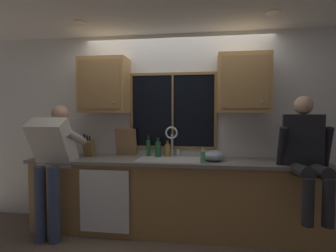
% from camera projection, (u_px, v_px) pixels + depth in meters
% --- Properties ---
extents(back_wall, '(5.97, 0.12, 2.55)m').
position_uv_depth(back_wall, '(177.00, 129.00, 3.62)').
color(back_wall, silver).
rests_on(back_wall, floor).
extents(ceiling_downlight_left, '(0.14, 0.14, 0.01)m').
position_uv_depth(ceiling_downlight_left, '(80.00, 22.00, 3.05)').
color(ceiling_downlight_left, '#FFEAB2').
extents(ceiling_downlight_right, '(0.14, 0.14, 0.01)m').
position_uv_depth(ceiling_downlight_right, '(273.00, 13.00, 2.76)').
color(ceiling_downlight_right, '#FFEAB2').
extents(window_glass, '(1.10, 0.02, 0.95)m').
position_uv_depth(window_glass, '(173.00, 111.00, 3.55)').
color(window_glass, black).
extents(window_frame_top, '(1.17, 0.02, 0.04)m').
position_uv_depth(window_frame_top, '(173.00, 74.00, 3.52)').
color(window_frame_top, olive).
extents(window_frame_bottom, '(1.17, 0.02, 0.04)m').
position_uv_depth(window_frame_bottom, '(173.00, 147.00, 3.56)').
color(window_frame_bottom, olive).
extents(window_frame_left, '(0.03, 0.02, 0.95)m').
position_uv_depth(window_frame_left, '(131.00, 111.00, 3.62)').
color(window_frame_left, olive).
extents(window_frame_right, '(0.03, 0.02, 0.95)m').
position_uv_depth(window_frame_right, '(216.00, 111.00, 3.46)').
color(window_frame_right, olive).
extents(window_mullion_center, '(0.02, 0.02, 0.95)m').
position_uv_depth(window_mullion_center, '(173.00, 111.00, 3.54)').
color(window_mullion_center, olive).
extents(lower_cabinet_run, '(3.57, 0.58, 0.88)m').
position_uv_depth(lower_cabinet_run, '(174.00, 197.00, 3.31)').
color(lower_cabinet_run, '#A07744').
rests_on(lower_cabinet_run, floor).
extents(countertop, '(3.63, 0.62, 0.04)m').
position_uv_depth(countertop, '(174.00, 161.00, 3.27)').
color(countertop, slate).
rests_on(countertop, lower_cabinet_run).
extents(dishwasher_front, '(0.60, 0.02, 0.74)m').
position_uv_depth(dishwasher_front, '(104.00, 201.00, 3.11)').
color(dishwasher_front, white).
extents(upper_cabinet_left, '(0.63, 0.36, 0.72)m').
position_uv_depth(upper_cabinet_left, '(104.00, 86.00, 3.50)').
color(upper_cabinet_left, '#B2844C').
extents(upper_cabinet_right, '(0.63, 0.36, 0.72)m').
position_uv_depth(upper_cabinet_right, '(243.00, 83.00, 3.25)').
color(upper_cabinet_right, '#B2844C').
extents(sink, '(0.80, 0.46, 0.21)m').
position_uv_depth(sink, '(170.00, 167.00, 3.29)').
color(sink, '#B7B7BC').
rests_on(sink, lower_cabinet_run).
extents(faucet, '(0.18, 0.09, 0.40)m').
position_uv_depth(faucet, '(172.00, 138.00, 3.45)').
color(faucet, silver).
rests_on(faucet, countertop).
extents(person_standing, '(0.53, 0.67, 1.59)m').
position_uv_depth(person_standing, '(53.00, 157.00, 3.14)').
color(person_standing, '#384260').
rests_on(person_standing, floor).
extents(person_sitting_on_counter, '(0.54, 0.63, 1.26)m').
position_uv_depth(person_sitting_on_counter, '(306.00, 150.00, 2.81)').
color(person_sitting_on_counter, '#262628').
rests_on(person_sitting_on_counter, countertop).
extents(knife_block, '(0.12, 0.18, 0.32)m').
position_uv_depth(knife_block, '(89.00, 148.00, 3.52)').
color(knife_block, olive).
rests_on(knife_block, countertop).
extents(cutting_board, '(0.29, 0.10, 0.37)m').
position_uv_depth(cutting_board, '(126.00, 142.00, 3.58)').
color(cutting_board, '#997047').
rests_on(cutting_board, countertop).
extents(mixing_bowl, '(0.27, 0.27, 0.13)m').
position_uv_depth(mixing_bowl, '(213.00, 156.00, 3.18)').
color(mixing_bowl, '#8C99A8').
rests_on(mixing_bowl, countertop).
extents(soap_dispenser, '(0.06, 0.07, 0.18)m').
position_uv_depth(soap_dispenser, '(203.00, 157.00, 3.03)').
color(soap_dispenser, '#59A566').
rests_on(soap_dispenser, countertop).
extents(bottle_green_glass, '(0.08, 0.08, 0.25)m').
position_uv_depth(bottle_green_glass, '(158.00, 149.00, 3.47)').
color(bottle_green_glass, '#1E592D').
rests_on(bottle_green_glass, countertop).
extents(bottle_tall_clear, '(0.07, 0.07, 0.22)m').
position_uv_depth(bottle_tall_clear, '(168.00, 150.00, 3.48)').
color(bottle_tall_clear, olive).
rests_on(bottle_tall_clear, countertop).
extents(bottle_amber_small, '(0.05, 0.05, 0.28)m').
position_uv_depth(bottle_amber_small, '(148.00, 148.00, 3.52)').
color(bottle_amber_small, '#1E592D').
rests_on(bottle_amber_small, countertop).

